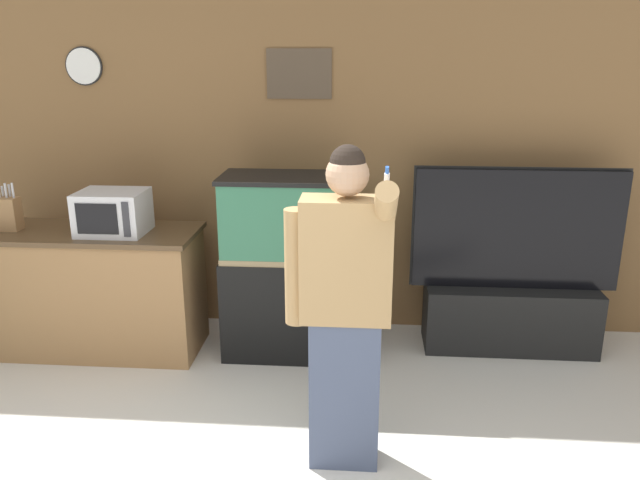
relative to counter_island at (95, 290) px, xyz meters
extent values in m
cube|color=brown|center=(1.27, 0.60, 0.85)|extent=(10.00, 0.06, 2.60)
cube|color=#4C3D2D|center=(1.43, 0.57, 1.49)|extent=(0.47, 0.02, 0.35)
cylinder|color=white|center=(-0.16, 0.56, 1.54)|extent=(0.26, 0.03, 0.26)
cylinder|color=black|center=(-0.16, 0.56, 1.54)|extent=(0.28, 0.01, 0.28)
cube|color=olive|center=(0.00, 0.00, -0.02)|extent=(1.48, 0.57, 0.87)
cube|color=#513A24|center=(0.00, 0.00, 0.43)|extent=(1.52, 0.61, 0.03)
cube|color=silver|center=(0.21, -0.04, 0.60)|extent=(0.45, 0.35, 0.29)
cube|color=black|center=(0.17, -0.22, 0.60)|extent=(0.28, 0.01, 0.21)
cube|color=#2D2D33|center=(0.37, -0.22, 0.60)|extent=(0.04, 0.01, 0.23)
cube|color=olive|center=(-0.54, -0.03, 0.56)|extent=(0.15, 0.11, 0.23)
cylinder|color=#B7B7BC|center=(-0.54, -0.02, 0.73)|extent=(0.02, 0.02, 0.10)
cylinder|color=#B7B7BC|center=(-0.49, -0.02, 0.73)|extent=(0.02, 0.02, 0.11)
cylinder|color=#B7B7BC|center=(-0.59, 0.02, 0.71)|extent=(0.02, 0.02, 0.07)
cylinder|color=#B7B7BC|center=(-0.54, 0.02, 0.72)|extent=(0.02, 0.02, 0.08)
cube|color=black|center=(1.42, 0.07, -0.09)|extent=(0.95, 0.49, 0.72)
cube|color=#937F5B|center=(1.42, 0.07, 0.29)|extent=(0.92, 0.48, 0.04)
cube|color=#2D6B4C|center=(1.42, 0.07, 0.56)|extent=(0.91, 0.47, 0.55)
cube|color=black|center=(1.42, 0.07, 0.83)|extent=(0.95, 0.49, 0.03)
cube|color=black|center=(3.00, 0.25, -0.22)|extent=(1.22, 0.40, 0.47)
cube|color=black|center=(3.00, 0.25, 0.45)|extent=(1.44, 0.05, 0.85)
cube|color=black|center=(3.00, 0.28, 0.45)|extent=(1.47, 0.01, 0.88)
cube|color=#424C66|center=(1.85, -1.17, -0.04)|extent=(0.36, 0.20, 0.82)
cube|color=#A37F51|center=(1.85, -1.17, 0.68)|extent=(0.45, 0.21, 0.62)
sphere|color=tan|center=(1.85, -1.17, 1.10)|extent=(0.21, 0.21, 0.21)
sphere|color=black|center=(1.85, -1.17, 1.16)|extent=(0.17, 0.17, 0.17)
cylinder|color=#A37F51|center=(1.60, -1.17, 0.64)|extent=(0.12, 0.12, 0.59)
cylinder|color=#A37F51|center=(2.02, -1.31, 0.99)|extent=(0.10, 0.32, 0.27)
cylinder|color=white|center=(2.02, -1.33, 1.09)|extent=(0.02, 0.06, 0.11)
cylinder|color=#2856B2|center=(2.02, -1.35, 1.15)|extent=(0.02, 0.03, 0.05)
camera|label=1|loc=(1.94, -4.04, 1.66)|focal=35.00mm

